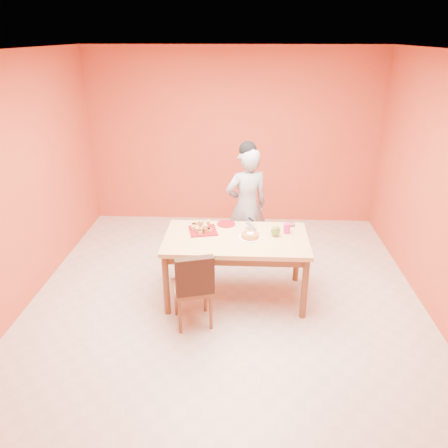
{
  "coord_description": "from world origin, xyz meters",
  "views": [
    {
      "loc": [
        0.19,
        -4.22,
        2.85
      ],
      "look_at": [
        -0.03,
        0.3,
        0.86
      ],
      "focal_mm": 35.0,
      "sensor_mm": 36.0,
      "label": 1
    }
  ],
  "objects_px": {
    "pastry_platter": "(203,231)",
    "checker_tin": "(291,225)",
    "magenta_glass": "(287,228)",
    "red_dinner_plate": "(226,224)",
    "sponge_cake": "(250,235)",
    "egg_ornament": "(276,231)",
    "dining_table": "(236,245)",
    "person": "(247,206)",
    "dining_chair": "(192,286)"
  },
  "relations": [
    {
      "from": "pastry_platter",
      "to": "checker_tin",
      "type": "xyz_separation_m",
      "value": [
        1.02,
        0.21,
        0.01
      ]
    },
    {
      "from": "magenta_glass",
      "to": "checker_tin",
      "type": "relative_size",
      "value": 1.15
    },
    {
      "from": "pastry_platter",
      "to": "red_dinner_plate",
      "type": "bearing_deg",
      "value": 39.29
    },
    {
      "from": "red_dinner_plate",
      "to": "sponge_cake",
      "type": "relative_size",
      "value": 1.12
    },
    {
      "from": "pastry_platter",
      "to": "red_dinner_plate",
      "type": "relative_size",
      "value": 1.4
    },
    {
      "from": "pastry_platter",
      "to": "egg_ornament",
      "type": "bearing_deg",
      "value": -5.97
    },
    {
      "from": "dining_table",
      "to": "pastry_platter",
      "type": "xyz_separation_m",
      "value": [
        -0.38,
        0.14,
        0.1
      ]
    },
    {
      "from": "pastry_platter",
      "to": "egg_ornament",
      "type": "xyz_separation_m",
      "value": [
        0.82,
        -0.09,
        0.06
      ]
    },
    {
      "from": "person",
      "to": "egg_ornament",
      "type": "height_order",
      "value": "person"
    },
    {
      "from": "dining_table",
      "to": "red_dinner_plate",
      "type": "bearing_deg",
      "value": 109.97
    },
    {
      "from": "red_dinner_plate",
      "to": "dining_chair",
      "type": "bearing_deg",
      "value": -109.02
    },
    {
      "from": "pastry_platter",
      "to": "checker_tin",
      "type": "distance_m",
      "value": 1.04
    },
    {
      "from": "dining_table",
      "to": "dining_chair",
      "type": "relative_size",
      "value": 1.83
    },
    {
      "from": "dining_table",
      "to": "checker_tin",
      "type": "bearing_deg",
      "value": 28.9
    },
    {
      "from": "pastry_platter",
      "to": "checker_tin",
      "type": "relative_size",
      "value": 3.12
    },
    {
      "from": "egg_ornament",
      "to": "magenta_glass",
      "type": "relative_size",
      "value": 1.18
    },
    {
      "from": "egg_ornament",
      "to": "checker_tin",
      "type": "distance_m",
      "value": 0.36
    },
    {
      "from": "dining_chair",
      "to": "pastry_platter",
      "type": "height_order",
      "value": "dining_chair"
    },
    {
      "from": "person",
      "to": "dining_chair",
      "type": "bearing_deg",
      "value": 48.43
    },
    {
      "from": "egg_ornament",
      "to": "magenta_glass",
      "type": "height_order",
      "value": "egg_ornament"
    },
    {
      "from": "pastry_platter",
      "to": "sponge_cake",
      "type": "distance_m",
      "value": 0.56
    },
    {
      "from": "pastry_platter",
      "to": "egg_ornament",
      "type": "distance_m",
      "value": 0.83
    },
    {
      "from": "dining_chair",
      "to": "red_dinner_plate",
      "type": "relative_size",
      "value": 4.01
    },
    {
      "from": "red_dinner_plate",
      "to": "checker_tin",
      "type": "height_order",
      "value": "checker_tin"
    },
    {
      "from": "magenta_glass",
      "to": "checker_tin",
      "type": "xyz_separation_m",
      "value": [
        0.06,
        0.2,
        -0.04
      ]
    },
    {
      "from": "person",
      "to": "checker_tin",
      "type": "height_order",
      "value": "person"
    },
    {
      "from": "red_dinner_plate",
      "to": "dining_table",
      "type": "bearing_deg",
      "value": -70.03
    },
    {
      "from": "dining_chair",
      "to": "sponge_cake",
      "type": "bearing_deg",
      "value": 26.23
    },
    {
      "from": "dining_chair",
      "to": "red_dinner_plate",
      "type": "distance_m",
      "value": 1.0
    },
    {
      "from": "red_dinner_plate",
      "to": "checker_tin",
      "type": "relative_size",
      "value": 2.22
    },
    {
      "from": "dining_chair",
      "to": "egg_ornament",
      "type": "height_order",
      "value": "egg_ornament"
    },
    {
      "from": "pastry_platter",
      "to": "sponge_cake",
      "type": "height_order",
      "value": "sponge_cake"
    },
    {
      "from": "pastry_platter",
      "to": "red_dinner_plate",
      "type": "distance_m",
      "value": 0.33
    },
    {
      "from": "dining_chair",
      "to": "red_dinner_plate",
      "type": "xyz_separation_m",
      "value": [
        0.31,
        0.9,
        0.31
      ]
    },
    {
      "from": "dining_chair",
      "to": "red_dinner_plate",
      "type": "height_order",
      "value": "dining_chair"
    },
    {
      "from": "red_dinner_plate",
      "to": "egg_ornament",
      "type": "distance_m",
      "value": 0.64
    },
    {
      "from": "dining_table",
      "to": "person",
      "type": "bearing_deg",
      "value": 82.84
    },
    {
      "from": "sponge_cake",
      "to": "magenta_glass",
      "type": "height_order",
      "value": "magenta_glass"
    },
    {
      "from": "dining_chair",
      "to": "pastry_platter",
      "type": "relative_size",
      "value": 2.85
    },
    {
      "from": "magenta_glass",
      "to": "sponge_cake",
      "type": "bearing_deg",
      "value": -158.88
    },
    {
      "from": "magenta_glass",
      "to": "pastry_platter",
      "type": "bearing_deg",
      "value": -179.63
    },
    {
      "from": "person",
      "to": "pastry_platter",
      "type": "bearing_deg",
      "value": 36.04
    },
    {
      "from": "dining_table",
      "to": "red_dinner_plate",
      "type": "distance_m",
      "value": 0.39
    },
    {
      "from": "person",
      "to": "egg_ornament",
      "type": "bearing_deg",
      "value": 90.18
    },
    {
      "from": "dining_chair",
      "to": "sponge_cake",
      "type": "distance_m",
      "value": 0.87
    },
    {
      "from": "pastry_platter",
      "to": "dining_chair",
      "type": "bearing_deg",
      "value": -94.44
    },
    {
      "from": "dining_chair",
      "to": "magenta_glass",
      "type": "distance_m",
      "value": 1.28
    },
    {
      "from": "dining_table",
      "to": "person",
      "type": "xyz_separation_m",
      "value": [
        0.11,
        0.9,
        0.11
      ]
    },
    {
      "from": "dining_table",
      "to": "sponge_cake",
      "type": "relative_size",
      "value": 8.21
    },
    {
      "from": "checker_tin",
      "to": "magenta_glass",
      "type": "bearing_deg",
      "value": -107.05
    }
  ]
}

